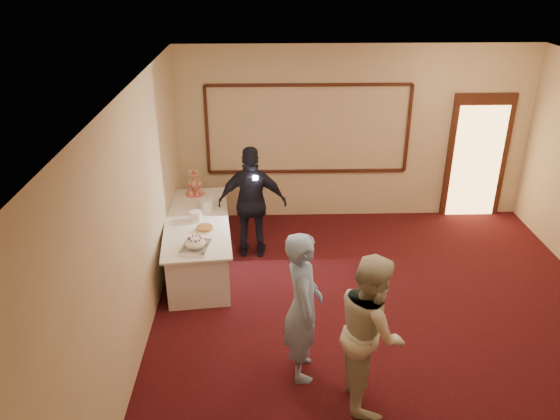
# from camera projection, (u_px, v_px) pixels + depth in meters

# --- Properties ---
(floor) EXTENTS (7.00, 7.00, 0.00)m
(floor) POSITION_uv_depth(u_px,v_px,m) (391.00, 336.00, 6.74)
(floor) COLOR black
(floor) RESTS_ON ground
(room_walls) EXTENTS (6.04, 7.04, 3.02)m
(room_walls) POSITION_uv_depth(u_px,v_px,m) (407.00, 185.00, 5.88)
(room_walls) COLOR beige
(room_walls) RESTS_ON floor
(wall_molding) EXTENTS (3.45, 0.04, 1.55)m
(wall_molding) POSITION_uv_depth(u_px,v_px,m) (308.00, 130.00, 9.18)
(wall_molding) COLOR black
(wall_molding) RESTS_ON room_walls
(doorway) EXTENTS (1.05, 0.07, 2.20)m
(doorway) POSITION_uv_depth(u_px,v_px,m) (477.00, 157.00, 9.46)
(doorway) COLOR black
(doorway) RESTS_ON floor
(buffet_table) EXTENTS (1.16, 2.46, 0.77)m
(buffet_table) POSITION_uv_depth(u_px,v_px,m) (198.00, 243.00, 8.10)
(buffet_table) COLOR white
(buffet_table) RESTS_ON floor
(pavlova_tray) EXTENTS (0.38, 0.49, 0.17)m
(pavlova_tray) POSITION_uv_depth(u_px,v_px,m) (196.00, 245.00, 7.11)
(pavlova_tray) COLOR silver
(pavlova_tray) RESTS_ON buffet_table
(cupcake_stand) EXTENTS (0.31, 0.31, 0.46)m
(cupcake_stand) POSITION_uv_depth(u_px,v_px,m) (194.00, 185.00, 8.73)
(cupcake_stand) COLOR #EA5F6B
(cupcake_stand) RESTS_ON buffet_table
(plate_stack_a) EXTENTS (0.18, 0.18, 0.15)m
(plate_stack_a) POSITION_uv_depth(u_px,v_px,m) (196.00, 216.00, 7.88)
(plate_stack_a) COLOR white
(plate_stack_a) RESTS_ON buffet_table
(plate_stack_b) EXTENTS (0.20, 0.20, 0.17)m
(plate_stack_b) POSITION_uv_depth(u_px,v_px,m) (207.00, 204.00, 8.22)
(plate_stack_b) COLOR white
(plate_stack_b) RESTS_ON buffet_table
(tart) EXTENTS (0.26, 0.26, 0.05)m
(tart) POSITION_uv_depth(u_px,v_px,m) (205.00, 228.00, 7.64)
(tart) COLOR white
(tart) RESTS_ON buffet_table
(man) EXTENTS (0.44, 0.65, 1.75)m
(man) POSITION_uv_depth(u_px,v_px,m) (303.00, 306.00, 5.81)
(man) COLOR #8CB4EC
(man) RESTS_ON floor
(woman) EXTENTS (0.66, 0.84, 1.71)m
(woman) POSITION_uv_depth(u_px,v_px,m) (371.00, 330.00, 5.48)
(woman) COLOR beige
(woman) RESTS_ON floor
(guest) EXTENTS (1.06, 0.48, 1.77)m
(guest) POSITION_uv_depth(u_px,v_px,m) (252.00, 203.00, 8.21)
(guest) COLOR black
(guest) RESTS_ON floor
(camera_flash) EXTENTS (0.08, 0.06, 0.05)m
(camera_flash) POSITION_uv_depth(u_px,v_px,m) (255.00, 178.00, 7.84)
(camera_flash) COLOR white
(camera_flash) RESTS_ON guest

